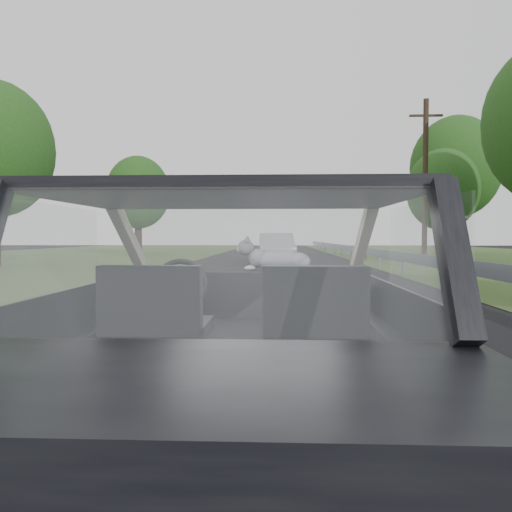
# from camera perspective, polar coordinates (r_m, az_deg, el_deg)

# --- Properties ---
(ground) EXTENTS (140.00, 140.00, 0.00)m
(ground) POSITION_cam_1_polar(r_m,az_deg,el_deg) (3.05, -1.96, -21.55)
(ground) COLOR black
(ground) RESTS_ON ground
(subject_car) EXTENTS (1.80, 4.00, 1.45)m
(subject_car) POSITION_cam_1_polar(r_m,az_deg,el_deg) (2.84, -1.98, -8.02)
(subject_car) COLOR black
(subject_car) RESTS_ON ground
(dashboard) EXTENTS (1.58, 0.45, 0.30)m
(dashboard) POSITION_cam_1_polar(r_m,az_deg,el_deg) (3.44, -1.17, -4.12)
(dashboard) COLOR black
(dashboard) RESTS_ON subject_car
(driver_seat) EXTENTS (0.50, 0.72, 0.42)m
(driver_seat) POSITION_cam_1_polar(r_m,az_deg,el_deg) (2.59, -11.38, -5.57)
(driver_seat) COLOR black
(driver_seat) RESTS_ON subject_car
(passenger_seat) EXTENTS (0.50, 0.72, 0.42)m
(passenger_seat) POSITION_cam_1_polar(r_m,az_deg,el_deg) (2.52, 6.63, -5.75)
(passenger_seat) COLOR black
(passenger_seat) RESTS_ON subject_car
(steering_wheel) EXTENTS (0.36, 0.36, 0.04)m
(steering_wheel) POSITION_cam_1_polar(r_m,az_deg,el_deg) (3.19, -8.71, -3.38)
(steering_wheel) COLOR black
(steering_wheel) RESTS_ON dashboard
(cat) EXTENTS (0.53, 0.21, 0.23)m
(cat) POSITION_cam_1_polar(r_m,az_deg,el_deg) (3.37, 2.79, -0.39)
(cat) COLOR #959497
(cat) RESTS_ON dashboard
(guardrail) EXTENTS (0.05, 90.00, 0.32)m
(guardrail) POSITION_cam_1_polar(r_m,az_deg,el_deg) (13.44, 20.17, -0.70)
(guardrail) COLOR gray
(guardrail) RESTS_ON ground
(other_car) EXTENTS (1.91, 4.35, 1.40)m
(other_car) POSITION_cam_1_polar(r_m,az_deg,el_deg) (22.27, 2.35, 0.84)
(other_car) COLOR #A1A7B0
(other_car) RESTS_ON ground
(highway_sign) EXTENTS (0.11, 1.09, 2.72)m
(highway_sign) POSITION_cam_1_polar(r_m,az_deg,el_deg) (28.71, 12.50, 2.41)
(highway_sign) COLOR #11571B
(highway_sign) RESTS_ON ground
(utility_pole) EXTENTS (0.30, 0.30, 7.53)m
(utility_pole) POSITION_cam_1_polar(r_m,az_deg,el_deg) (24.41, 18.77, 8.04)
(utility_pole) COLOR #473224
(utility_pole) RESTS_ON ground
(tree_2) EXTENTS (5.07, 5.07, 5.83)m
(tree_2) POSITION_cam_1_polar(r_m,az_deg,el_deg) (29.03, 20.55, 5.39)
(tree_2) COLOR #29501E
(tree_2) RESTS_ON ground
(tree_3) EXTENTS (7.02, 7.02, 9.46)m
(tree_3) POSITION_cam_1_polar(r_m,az_deg,el_deg) (38.17, 21.83, 7.31)
(tree_3) COLOR #29501E
(tree_3) RESTS_ON ground
(tree_6) EXTENTS (5.63, 5.63, 6.65)m
(tree_6) POSITION_cam_1_polar(r_m,az_deg,el_deg) (35.79, -13.32, 5.50)
(tree_6) COLOR #29501E
(tree_6) RESTS_ON ground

